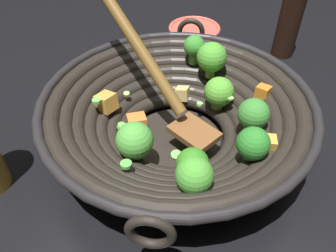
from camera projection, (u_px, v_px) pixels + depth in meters
The scene contains 4 objects.
ground_plane at pixel (176, 142), 0.55m from camera, with size 4.00×4.00×0.00m, color black.
wok at pixel (178, 114), 0.51m from camera, with size 0.44×0.41×0.24m.
soy_sauce_bottle at pixel (291, 17), 0.70m from camera, with size 0.05×0.05×0.21m.
prep_bowl at pixel (192, 35), 0.77m from camera, with size 0.12×0.12×0.05m.
Camera 1 is at (-0.39, -0.04, 0.39)m, focal length 35.66 mm.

